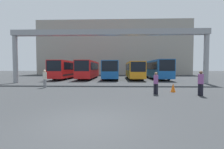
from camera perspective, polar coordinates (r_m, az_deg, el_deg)
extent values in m
plane|color=#2D3033|center=(5.59, -9.97, -18.12)|extent=(200.00, 200.00, 0.00)
cube|color=gray|center=(49.80, 0.72, 9.41)|extent=(45.45, 12.00, 16.01)
cylinder|color=gray|center=(23.49, -32.91, 4.80)|extent=(0.60, 0.60, 6.17)
cylinder|color=gray|center=(22.31, 32.24, 4.96)|extent=(0.60, 0.60, 6.17)
cube|color=gray|center=(19.82, -1.29, 15.74)|extent=(25.19, 0.80, 0.70)
cube|color=red|center=(29.30, -16.77, 2.00)|extent=(2.43, 11.71, 2.87)
cube|color=black|center=(23.85, -21.30, 3.14)|extent=(2.24, 0.06, 1.61)
cube|color=black|center=(29.30, -16.78, 3.04)|extent=(2.46, 9.95, 1.21)
cube|color=black|center=(29.32, -16.75, 0.20)|extent=(2.46, 11.12, 0.24)
cylinder|color=black|center=(26.65, -21.16, -0.81)|extent=(0.28, 1.05, 1.05)
cylinder|color=black|center=(25.90, -16.85, -0.84)|extent=(0.28, 1.05, 1.05)
cylinder|color=black|center=(32.77, -16.65, -0.17)|extent=(0.28, 1.05, 1.05)
cylinder|color=black|center=(32.16, -13.08, -0.18)|extent=(0.28, 1.05, 1.05)
cube|color=red|center=(27.78, -8.93, 2.04)|extent=(2.42, 10.78, 2.86)
cube|color=black|center=(22.54, -11.52, 3.27)|extent=(2.23, 0.06, 1.60)
cube|color=black|center=(27.78, -8.94, 3.13)|extent=(2.45, 9.16, 1.20)
cube|color=red|center=(27.80, -8.92, 0.15)|extent=(2.45, 10.24, 0.24)
cylinder|color=black|center=(25.11, -12.57, -0.95)|extent=(0.28, 1.00, 1.00)
cylinder|color=black|center=(24.67, -7.83, -0.97)|extent=(0.28, 1.00, 1.00)
cylinder|color=black|center=(30.98, -9.77, -0.29)|extent=(0.28, 1.00, 1.00)
cylinder|color=black|center=(30.62, -5.91, -0.30)|extent=(0.28, 1.00, 1.00)
cube|color=#1959A5|center=(27.17, -0.33, 1.99)|extent=(2.60, 10.50, 2.80)
cube|color=black|center=(21.94, -0.89, 3.23)|extent=(2.39, 0.06, 1.57)
cube|color=black|center=(27.17, -0.33, 3.08)|extent=(2.63, 8.93, 1.17)
cube|color=#268C4C|center=(27.19, -0.33, 0.11)|extent=(2.63, 9.98, 0.24)
cylinder|color=black|center=(24.35, -3.29, -1.06)|extent=(0.28, 0.95, 0.95)
cylinder|color=black|center=(24.25, 2.08, -1.07)|extent=(0.28, 0.95, 0.95)
cylinder|color=black|center=(30.20, -2.26, -0.38)|extent=(0.28, 0.95, 0.95)
cylinder|color=black|center=(30.12, 2.06, -0.39)|extent=(0.28, 0.95, 0.95)
cube|color=orange|center=(27.31, 8.42, 1.81)|extent=(2.42, 10.48, 2.65)
cube|color=black|center=(22.13, 9.95, 2.91)|extent=(2.23, 0.06, 1.48)
cube|color=black|center=(27.31, 8.43, 2.83)|extent=(2.45, 8.91, 1.11)
cube|color=orange|center=(27.33, 8.41, 0.04)|extent=(2.45, 9.96, 0.24)
cylinder|color=black|center=(24.33, 6.72, -1.08)|extent=(0.28, 0.95, 0.95)
cylinder|color=black|center=(24.59, 11.60, -1.07)|extent=(0.28, 0.95, 0.95)
cylinder|color=black|center=(30.17, 5.80, -0.40)|extent=(0.28, 0.95, 0.95)
cylinder|color=black|center=(30.38, 9.76, -0.40)|extent=(0.28, 0.95, 0.95)
cube|color=#1959A5|center=(28.30, 16.77, 2.06)|extent=(2.46, 10.94, 2.95)
cube|color=black|center=(23.07, 20.25, 3.32)|extent=(2.26, 0.06, 1.65)
cube|color=black|center=(28.30, 16.79, 3.17)|extent=(2.49, 9.30, 1.24)
cube|color=#1966B2|center=(28.32, 16.75, 0.15)|extent=(2.49, 10.39, 0.24)
cylinder|color=black|center=(25.11, 16.16, -1.05)|extent=(0.28, 0.94, 0.94)
cylinder|color=black|center=(25.72, 20.79, -1.04)|extent=(0.28, 0.94, 0.94)
cylinder|color=black|center=(31.07, 13.39, -0.37)|extent=(0.28, 0.94, 0.94)
cylinder|color=black|center=(31.57, 17.21, -0.37)|extent=(0.28, 0.94, 0.94)
cylinder|color=black|center=(12.42, 30.30, -5.02)|extent=(0.19, 0.19, 0.84)
cylinder|color=black|center=(12.34, 30.99, -5.08)|extent=(0.19, 0.19, 0.84)
cylinder|color=#8C4C8C|center=(12.31, 30.73, -1.49)|extent=(0.37, 0.37, 0.70)
sphere|color=brown|center=(12.29, 30.77, 0.66)|extent=(0.23, 0.23, 0.23)
cylinder|color=gray|center=(16.30, -24.04, -3.18)|extent=(0.19, 0.19, 0.85)
cylinder|color=gray|center=(16.44, -24.35, -3.14)|extent=(0.19, 0.19, 0.85)
cylinder|color=beige|center=(16.31, -24.25, -0.43)|extent=(0.37, 0.37, 0.71)
sphere|color=beige|center=(16.30, -24.28, 1.21)|extent=(0.23, 0.23, 0.23)
cylinder|color=black|center=(11.75, 16.71, -5.32)|extent=(0.18, 0.18, 0.79)
cylinder|color=black|center=(11.80, 15.98, -5.28)|extent=(0.18, 0.18, 0.79)
cylinder|color=#8C4C8C|center=(11.70, 16.38, -1.80)|extent=(0.34, 0.34, 0.66)
sphere|color=#8C6647|center=(11.68, 16.41, 0.33)|extent=(0.21, 0.21, 0.21)
cone|color=orange|center=(13.24, 22.25, -4.66)|extent=(0.39, 0.39, 0.73)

